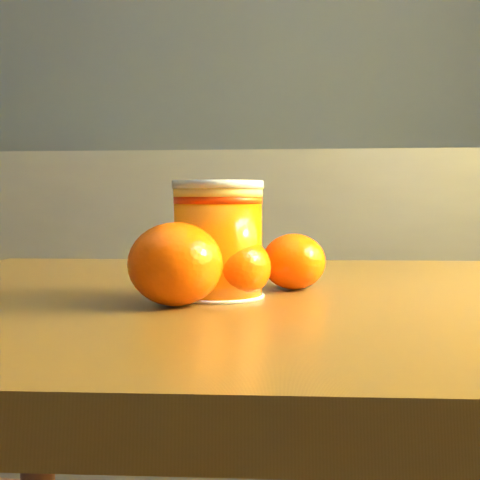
# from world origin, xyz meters

# --- Properties ---
(kitchen_counter) EXTENTS (3.15, 0.60, 0.90)m
(kitchen_counter) POSITION_xyz_m (0.00, 1.45, 0.45)
(kitchen_counter) COLOR #535459
(kitchen_counter) RESTS_ON ground
(table) EXTENTS (0.95, 0.69, 0.69)m
(table) POSITION_xyz_m (0.82, 0.03, 0.60)
(table) COLOR brown
(table) RESTS_ON ground
(juice_glass) EXTENTS (0.08, 0.08, 0.10)m
(juice_glass) POSITION_xyz_m (0.70, -0.01, 0.74)
(juice_glass) COLOR #E25C04
(juice_glass) RESTS_ON table
(orange_front) EXTENTS (0.07, 0.07, 0.05)m
(orange_front) POSITION_xyz_m (0.71, -0.02, 0.71)
(orange_front) COLOR #FF5505
(orange_front) RESTS_ON table
(orange_back) EXTENTS (0.08, 0.08, 0.05)m
(orange_back) POSITION_xyz_m (0.76, 0.05, 0.71)
(orange_back) COLOR #FF5505
(orange_back) RESTS_ON table
(orange_extra) EXTENTS (0.09, 0.09, 0.07)m
(orange_extra) POSITION_xyz_m (0.67, -0.06, 0.72)
(orange_extra) COLOR #FF5505
(orange_extra) RESTS_ON table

